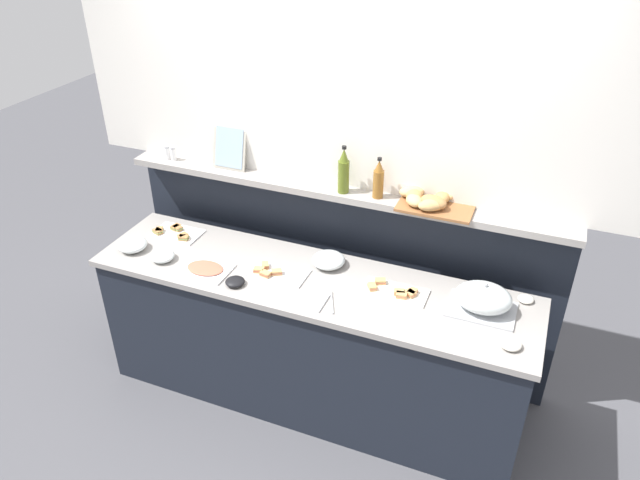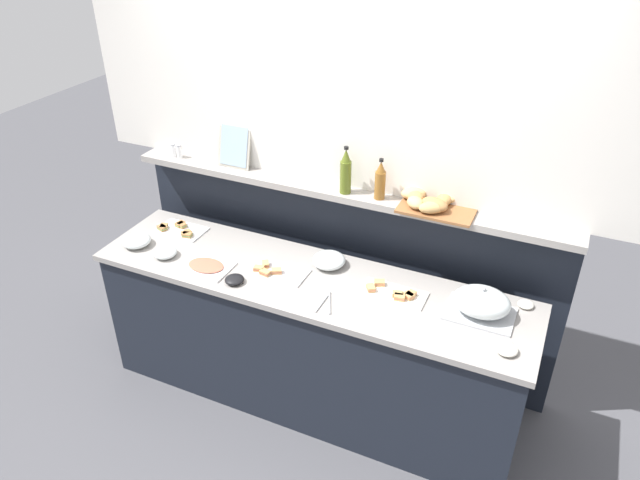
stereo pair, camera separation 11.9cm
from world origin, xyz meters
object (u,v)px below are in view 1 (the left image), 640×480
sandwich_platter_front (176,233)px  serving_cloche (483,299)px  glass_bowl_small (133,245)px  condiment_bowl_red (235,282)px  bread_basket (428,200)px  framed_picture (230,147)px  glass_bowl_medium (328,260)px  cold_cuts_platter (205,269)px  serving_tongs (329,302)px  glass_bowl_large (163,256)px  vinegar_bottle_amber (378,180)px  pepper_shaker (173,154)px  salt_shaker (167,153)px  sandwich_platter_side (395,291)px  condiment_bowl_cream (526,299)px  olive_oil_bottle (344,172)px  sandwich_platter_rear (275,272)px  condiment_bowl_teal (511,344)px

sandwich_platter_front → serving_cloche: size_ratio=0.86×
glass_bowl_small → condiment_bowl_red: (0.73, -0.09, -0.01)m
bread_basket → framed_picture: (-1.23, 0.04, 0.09)m
glass_bowl_medium → condiment_bowl_red: size_ratio=1.77×
condiment_bowl_red → bread_basket: bread_basket is taller
cold_cuts_platter → serving_tongs: (0.74, -0.02, -0.00)m
glass_bowl_large → vinegar_bottle_amber: bearing=26.4°
condiment_bowl_red → pepper_shaker: pepper_shaker is taller
vinegar_bottle_amber → pepper_shaker: size_ratio=2.71×
salt_shaker → bread_basket: 1.66m
sandwich_platter_side → vinegar_bottle_amber: 0.61m
condiment_bowl_red → pepper_shaker: bearing=140.7°
bread_basket → condiment_bowl_cream: bearing=-16.6°
condiment_bowl_cream → bread_basket: (-0.59, 0.18, 0.38)m
cold_cuts_platter → glass_bowl_small: 0.51m
glass_bowl_medium → bread_basket: size_ratio=0.43×
glass_bowl_medium → salt_shaker: size_ratio=2.15×
glass_bowl_medium → vinegar_bottle_amber: vinegar_bottle_amber is taller
olive_oil_bottle → framed_picture: size_ratio=1.05×
condiment_bowl_red → glass_bowl_medium: bearing=42.1°
sandwich_platter_rear → condiment_bowl_teal: 1.28m
glass_bowl_medium → salt_shaker: (-1.18, 0.25, 0.36)m
sandwich_platter_front → sandwich_platter_side: bearing=-3.2°
sandwich_platter_front → condiment_bowl_teal: 2.05m
sandwich_platter_front → condiment_bowl_teal: same height
glass_bowl_small → vinegar_bottle_amber: size_ratio=0.71×
condiment_bowl_red → condiment_bowl_cream: 1.52m
condiment_bowl_red → framed_picture: size_ratio=0.40×
condiment_bowl_cream → pepper_shaker: 2.24m
sandwich_platter_side → serving_cloche: bearing=2.7°
sandwich_platter_rear → serving_tongs: size_ratio=1.70×
bread_basket → glass_bowl_small: bearing=-162.0°
sandwich_platter_side → condiment_bowl_red: condiment_bowl_red is taller
glass_bowl_medium → pepper_shaker: bearing=167.8°
glass_bowl_medium → condiment_bowl_cream: (1.06, 0.07, -0.02)m
cold_cuts_platter → framed_picture: 0.77m
sandwich_platter_side → bread_basket: bearing=80.9°
sandwich_platter_front → bread_basket: (1.47, 0.28, 0.38)m
glass_bowl_medium → pepper_shaker: size_ratio=2.15×
condiment_bowl_cream → serving_tongs: condiment_bowl_cream is taller
glass_bowl_small → condiment_bowl_cream: size_ratio=2.07×
vinegar_bottle_amber → pepper_shaker: vinegar_bottle_amber is taller
sandwich_platter_front → olive_oil_bottle: size_ratio=1.06×
glass_bowl_large → salt_shaker: (-0.28, 0.55, 0.37)m
cold_cuts_platter → bread_basket: size_ratio=0.66×
olive_oil_bottle → sandwich_platter_front: bearing=-165.2°
serving_cloche → bread_basket: size_ratio=0.79×
sandwich_platter_rear → glass_bowl_medium: (0.24, 0.19, 0.02)m
sandwich_platter_rear → sandwich_platter_side: size_ratio=0.92×
glass_bowl_large → salt_shaker: salt_shaker is taller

